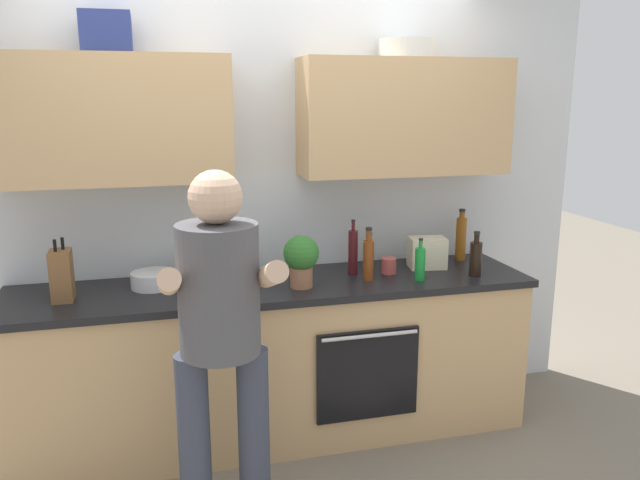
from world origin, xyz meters
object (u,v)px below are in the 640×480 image
Objects in this scene: cup_ceramic at (389,266)px; bottle_soda at (420,263)px; bottle_wine at (353,252)px; bottle_oil at (370,252)px; potted_herb at (301,258)px; person_standing at (220,327)px; knife_block at (62,275)px; grocery_bag_produce at (222,268)px; mixing_bowl at (153,280)px; bottle_soy at (476,258)px; grocery_bag_rice at (427,253)px; bottle_syrup at (461,237)px; bottle_vinegar at (368,258)px.

bottle_soda is at bearing -55.43° from cup_ceramic.
cup_ceramic is (0.21, -0.03, -0.09)m from bottle_wine.
potted_herb is at bearing -147.23° from bottle_oil.
person_standing is 1.27m from cup_ceramic.
cup_ceramic is at bearing 124.57° from bottle_soda.
knife_block is at bearing -178.54° from cup_ceramic.
knife_block is at bearing -172.17° from bottle_oil.
cup_ceramic is 0.35× the size of grocery_bag_produce.
grocery_bag_produce is (0.36, -0.02, 0.04)m from mixing_bowl.
knife_block is at bearing -173.41° from grocery_bag_produce.
bottle_soy is 2.20m from knife_block.
bottle_oil is at bearing 32.77° from potted_herb.
bottle_soy is 1.21× the size of grocery_bag_rice.
grocery_bag_produce is at bearing 178.75° from bottle_wine.
person_standing is 1.29m from bottle_soda.
bottle_syrup reaches higher than cup_ceramic.
bottle_wine reaches higher than grocery_bag_produce.
knife_block is at bearing -176.97° from grocery_bag_rice.
cup_ceramic is (1.03, 0.74, -0.00)m from person_standing.
grocery_bag_rice is at bearing -21.98° from bottle_oil.
bottle_oil reaches higher than mixing_bowl.
bottle_syrup reaches higher than potted_herb.
person_standing reaches higher than potted_herb.
bottle_wine is 0.38m from bottle_soda.
knife_block is (-1.74, -0.04, 0.08)m from cup_ceramic.
person_standing is 6.84× the size of bottle_soda.
bottle_soda is 1.08m from grocery_bag_produce.
person_standing is 1.13m from bottle_wine.
person_standing is at bearing -137.02° from bottle_wine.
knife_block is (-1.86, 0.13, 0.03)m from bottle_soda.
potted_herb is (0.76, -0.19, 0.12)m from mixing_bowl.
bottle_wine is (-0.75, -0.15, -0.01)m from bottle_syrup.
bottle_vinegar is 0.93× the size of bottle_wine.
person_standing reaches higher than bottle_oil.
bottle_vinegar is (0.88, 0.65, 0.07)m from person_standing.
person_standing is at bearing -149.71° from bottle_syrup.
bottle_soy is 0.86× the size of bottle_vinegar.
bottle_wine is at bearing -168.79° from bottle_syrup.
person_standing is at bearing -143.66° from bottle_vinegar.
grocery_bag_produce is 1.22× the size of grocery_bag_rice.
potted_herb is (-0.34, -0.16, 0.03)m from bottle_wine.
grocery_bag_produce is at bearing -2.68° from mixing_bowl.
grocery_bag_produce is at bearing -179.32° from grocery_bag_rice.
bottle_wine is 0.23m from bottle_oil.
grocery_bag_produce is at bearing 171.20° from bottle_soy.
bottle_wine reaches higher than mixing_bowl.
person_standing is 18.06× the size of cup_ceramic.
potted_herb is (-0.66, 0.04, 0.07)m from bottle_soda.
bottle_soy is at bearing -7.55° from mixing_bowl.
bottle_soda is at bearing -15.26° from bottle_vinegar.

